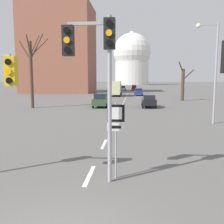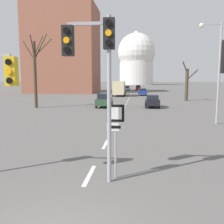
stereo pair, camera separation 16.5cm
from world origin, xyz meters
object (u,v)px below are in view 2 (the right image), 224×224
(sedan_mid_centre, at_px, (104,100))
(delivery_truck, at_px, (119,88))
(route_sign_post, at_px, (116,127))
(sedan_near_left, at_px, (127,88))
(street_lamp_right, at_px, (215,63))
(sedan_far_left, at_px, (152,101))
(sedan_near_right, at_px, (143,92))
(sedan_far_right, at_px, (138,88))
(traffic_signal_centre_tall, at_px, (95,58))

(sedan_mid_centre, bearing_deg, delivery_truck, 89.31)
(route_sign_post, xyz_separation_m, sedan_near_left, (-3.06, 73.39, -1.07))
(street_lamp_right, height_order, sedan_far_left, street_lamp_right)
(delivery_truck, bearing_deg, route_sign_post, -85.76)
(street_lamp_right, distance_m, sedan_far_left, 12.81)
(route_sign_post, height_order, delivery_truck, delivery_truck)
(sedan_near_right, distance_m, sedan_far_right, 26.05)
(traffic_signal_centre_tall, relative_size, delivery_truck, 0.76)
(sedan_near_right, bearing_deg, sedan_near_left, 100.24)
(street_lamp_right, distance_m, sedan_near_left, 62.53)
(traffic_signal_centre_tall, relative_size, sedan_far_left, 1.42)
(route_sign_post, distance_m, sedan_far_right, 73.33)
(sedan_mid_centre, bearing_deg, sedan_near_right, 77.80)
(route_sign_post, height_order, sedan_far_left, route_sign_post)
(traffic_signal_centre_tall, bearing_deg, sedan_far_right, 89.00)
(street_lamp_right, distance_m, sedan_far_right, 61.99)
(street_lamp_right, xyz_separation_m, sedan_far_right, (-5.97, 61.58, -3.88))
(sedan_mid_centre, bearing_deg, traffic_signal_centre_tall, -82.85)
(traffic_signal_centre_tall, height_order, sedan_mid_centre, traffic_signal_centre_tall)
(sedan_far_right, bearing_deg, sedan_near_right, -87.79)
(sedan_near_left, relative_size, sedan_mid_centre, 1.05)
(traffic_signal_centre_tall, distance_m, sedan_mid_centre, 23.81)
(traffic_signal_centre_tall, xyz_separation_m, sedan_far_right, (1.29, 73.64, -3.30))
(traffic_signal_centre_tall, distance_m, sedan_far_left, 23.98)
(sedan_far_right, bearing_deg, sedan_near_left, 178.92)
(traffic_signal_centre_tall, relative_size, sedan_near_right, 1.20)
(sedan_near_right, relative_size, sedan_mid_centre, 1.05)
(sedan_mid_centre, distance_m, delivery_truck, 21.68)
(route_sign_post, relative_size, sedan_mid_centre, 0.61)
(street_lamp_right, height_order, sedan_near_right, street_lamp_right)
(traffic_signal_centre_tall, relative_size, sedan_mid_centre, 1.26)
(sedan_near_left, distance_m, delivery_truck, 28.66)
(sedan_far_right, bearing_deg, street_lamp_right, -84.46)
(street_lamp_right, height_order, delivery_truck, street_lamp_right)
(traffic_signal_centre_tall, xyz_separation_m, street_lamp_right, (7.26, 12.06, 0.58))
(street_lamp_right, relative_size, sedan_mid_centre, 1.77)
(street_lamp_right, height_order, sedan_far_right, street_lamp_right)
(sedan_far_left, bearing_deg, traffic_signal_centre_tall, -97.60)
(sedan_far_right, bearing_deg, sedan_far_left, -87.88)
(route_sign_post, bearing_deg, sedan_far_right, 89.49)
(delivery_truck, bearing_deg, sedan_near_right, 27.08)
(sedan_far_right, relative_size, delivery_truck, 0.58)
(traffic_signal_centre_tall, relative_size, sedan_far_right, 1.32)
(sedan_far_left, relative_size, delivery_truck, 0.54)
(traffic_signal_centre_tall, relative_size, route_sign_post, 2.05)
(traffic_signal_centre_tall, bearing_deg, sedan_far_left, 82.40)
(sedan_mid_centre, xyz_separation_m, delivery_truck, (0.26, 21.66, 0.82))
(street_lamp_right, height_order, sedan_mid_centre, street_lamp_right)
(traffic_signal_centre_tall, height_order, street_lamp_right, street_lamp_right)
(sedan_near_right, distance_m, sedan_far_left, 24.08)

